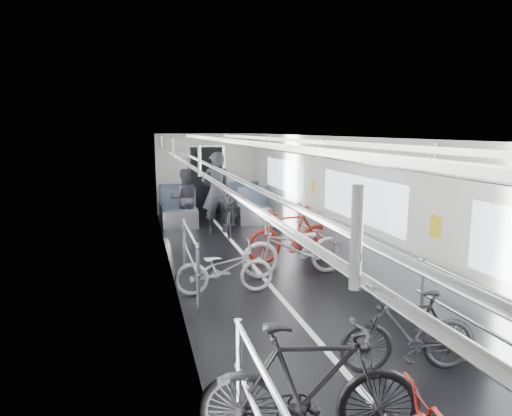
{
  "coord_description": "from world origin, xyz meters",
  "views": [
    {
      "loc": [
        -2.03,
        -6.71,
        2.52
      ],
      "look_at": [
        0.0,
        1.05,
        1.14
      ],
      "focal_mm": 32.0,
      "sensor_mm": 36.0,
      "label": 1
    }
  ],
  "objects_px": {
    "bike_left_mid": "(311,388)",
    "bike_right_near": "(409,332)",
    "bike_aisle": "(231,213)",
    "bike_right_mid": "(295,248)",
    "bike_left_far": "(224,268)",
    "bike_right_far": "(291,234)",
    "person_seated": "(184,198)",
    "person_standing": "(216,193)"
  },
  "relations": [
    {
      "from": "bike_left_far",
      "to": "person_standing",
      "type": "bearing_deg",
      "value": -4.85
    },
    {
      "from": "bike_left_mid",
      "to": "bike_right_far",
      "type": "relative_size",
      "value": 1.0
    },
    {
      "from": "bike_right_mid",
      "to": "bike_right_far",
      "type": "bearing_deg",
      "value": 164.27
    },
    {
      "from": "bike_aisle",
      "to": "bike_right_mid",
      "type": "bearing_deg",
      "value": -68.68
    },
    {
      "from": "bike_left_mid",
      "to": "person_seated",
      "type": "bearing_deg",
      "value": 13.42
    },
    {
      "from": "bike_right_near",
      "to": "person_seated",
      "type": "xyz_separation_m",
      "value": [
        -1.51,
        7.86,
        0.32
      ]
    },
    {
      "from": "bike_left_far",
      "to": "bike_right_far",
      "type": "relative_size",
      "value": 0.86
    },
    {
      "from": "bike_left_far",
      "to": "bike_right_near",
      "type": "bearing_deg",
      "value": -149.69
    },
    {
      "from": "bike_aisle",
      "to": "person_seated",
      "type": "relative_size",
      "value": 1.25
    },
    {
      "from": "bike_left_mid",
      "to": "bike_right_near",
      "type": "xyz_separation_m",
      "value": [
        1.42,
        0.85,
        -0.09
      ]
    },
    {
      "from": "bike_right_far",
      "to": "person_seated",
      "type": "height_order",
      "value": "person_seated"
    },
    {
      "from": "person_standing",
      "to": "bike_right_far",
      "type": "bearing_deg",
      "value": 104.48
    },
    {
      "from": "bike_right_near",
      "to": "bike_right_mid",
      "type": "bearing_deg",
      "value": -170.01
    },
    {
      "from": "bike_right_near",
      "to": "bike_aisle",
      "type": "distance_m",
      "value": 6.92
    },
    {
      "from": "bike_right_far",
      "to": "person_seated",
      "type": "bearing_deg",
      "value": -161.61
    },
    {
      "from": "bike_left_far",
      "to": "bike_aisle",
      "type": "xyz_separation_m",
      "value": [
        0.96,
        4.11,
        0.1
      ]
    },
    {
      "from": "bike_left_mid",
      "to": "bike_right_far",
      "type": "distance_m",
      "value": 5.28
    },
    {
      "from": "bike_right_near",
      "to": "person_standing",
      "type": "distance_m",
      "value": 7.07
    },
    {
      "from": "bike_left_mid",
      "to": "bike_aisle",
      "type": "bearing_deg",
      "value": 5.8
    },
    {
      "from": "bike_left_mid",
      "to": "person_seated",
      "type": "xyz_separation_m",
      "value": [
        -0.09,
        8.71,
        0.23
      ]
    },
    {
      "from": "bike_left_mid",
      "to": "bike_right_mid",
      "type": "bearing_deg",
      "value": -5.04
    },
    {
      "from": "bike_left_far",
      "to": "bike_aisle",
      "type": "relative_size",
      "value": 0.8
    },
    {
      "from": "bike_right_mid",
      "to": "bike_left_far",
      "type": "bearing_deg",
      "value": -69.42
    },
    {
      "from": "bike_right_mid",
      "to": "bike_aisle",
      "type": "distance_m",
      "value": 3.58
    },
    {
      "from": "bike_right_mid",
      "to": "person_standing",
      "type": "xyz_separation_m",
      "value": [
        -0.75,
        3.65,
        0.5
      ]
    },
    {
      "from": "bike_right_mid",
      "to": "bike_aisle",
      "type": "bearing_deg",
      "value": -175.34
    },
    {
      "from": "bike_right_near",
      "to": "bike_aisle",
      "type": "height_order",
      "value": "bike_aisle"
    },
    {
      "from": "bike_right_far",
      "to": "bike_left_far",
      "type": "bearing_deg",
      "value": -54.09
    },
    {
      "from": "bike_right_near",
      "to": "bike_right_far",
      "type": "relative_size",
      "value": 0.83
    },
    {
      "from": "bike_right_far",
      "to": "bike_aisle",
      "type": "relative_size",
      "value": 0.93
    },
    {
      "from": "bike_right_near",
      "to": "bike_right_mid",
      "type": "xyz_separation_m",
      "value": [
        -0.07,
        3.35,
        0.06
      ]
    },
    {
      "from": "bike_aisle",
      "to": "bike_left_far",
      "type": "bearing_deg",
      "value": -88.13
    },
    {
      "from": "bike_right_near",
      "to": "person_seated",
      "type": "distance_m",
      "value": 8.01
    },
    {
      "from": "bike_right_mid",
      "to": "bike_aisle",
      "type": "relative_size",
      "value": 1.0
    },
    {
      "from": "person_seated",
      "to": "bike_right_mid",
      "type": "bearing_deg",
      "value": 109.35
    },
    {
      "from": "bike_left_far",
      "to": "bike_right_mid",
      "type": "relative_size",
      "value": 0.8
    },
    {
      "from": "bike_left_far",
      "to": "bike_right_near",
      "type": "relative_size",
      "value": 1.04
    },
    {
      "from": "bike_right_mid",
      "to": "bike_right_far",
      "type": "distance_m",
      "value": 0.87
    },
    {
      "from": "bike_right_far",
      "to": "bike_left_mid",
      "type": "bearing_deg",
      "value": -23.09
    },
    {
      "from": "bike_right_near",
      "to": "bike_left_mid",
      "type": "bearing_deg",
      "value": -50.19
    },
    {
      "from": "bike_right_mid",
      "to": "person_seated",
      "type": "bearing_deg",
      "value": -163.96
    },
    {
      "from": "bike_right_near",
      "to": "person_standing",
      "type": "xyz_separation_m",
      "value": [
        -0.81,
        7.0,
        0.56
      ]
    }
  ]
}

